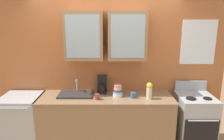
{
  "coord_description": "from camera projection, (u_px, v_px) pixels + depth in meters",
  "views": [
    {
      "loc": [
        0.1,
        -3.21,
        2.17
      ],
      "look_at": [
        0.09,
        0.0,
        1.38
      ],
      "focal_mm": 33.57,
      "sensor_mm": 36.0,
      "label": 1
    }
  ],
  "objects": [
    {
      "name": "bowl_stack",
      "position": [
        118.0,
        91.0,
        3.41
      ],
      "size": [
        0.17,
        0.17,
        0.2
      ],
      "color": "white",
      "rests_on": "counter"
    },
    {
      "name": "dishwasher",
      "position": [
        24.0,
        122.0,
        3.53
      ],
      "size": [
        0.64,
        0.64,
        0.93
      ],
      "color": "#ADAFB5",
      "rests_on": "ground_plane"
    },
    {
      "name": "sink_faucet",
      "position": [
        77.0,
        94.0,
        3.47
      ],
      "size": [
        0.56,
        0.36,
        0.24
      ],
      "color": "#2D2D30",
      "rests_on": "counter"
    },
    {
      "name": "cup_near_bowls",
      "position": [
        134.0,
        95.0,
        3.34
      ],
      "size": [
        0.12,
        0.08,
        0.09
      ],
      "color": "#38608C",
      "rests_on": "counter"
    },
    {
      "name": "stove_range",
      "position": [
        194.0,
        122.0,
        3.52
      ],
      "size": [
        0.58,
        0.65,
        1.11
      ],
      "color": "#ADAFB5",
      "rests_on": "ground_plane"
    },
    {
      "name": "counter",
      "position": [
        107.0,
        122.0,
        3.53
      ],
      "size": [
        2.2,
        0.66,
        0.93
      ],
      "color": "#93704C",
      "rests_on": "ground_plane"
    },
    {
      "name": "back_wall_unit",
      "position": [
        107.0,
        63.0,
        3.61
      ],
      "size": [
        4.11,
        0.45,
        2.55
      ],
      "color": "#B76638",
      "rests_on": "ground_plane"
    },
    {
      "name": "cup_near_sink",
      "position": [
        98.0,
        97.0,
        3.28
      ],
      "size": [
        0.11,
        0.07,
        0.09
      ],
      "color": "#993838",
      "rests_on": "counter"
    },
    {
      "name": "coffee_maker",
      "position": [
        103.0,
        86.0,
        3.6
      ],
      "size": [
        0.17,
        0.2,
        0.29
      ],
      "color": "black",
      "rests_on": "counter"
    },
    {
      "name": "vase",
      "position": [
        150.0,
        90.0,
        3.28
      ],
      "size": [
        0.09,
        0.09,
        0.27
      ],
      "color": "beige",
      "rests_on": "counter"
    }
  ]
}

